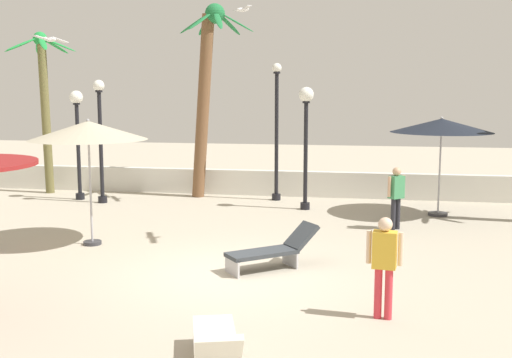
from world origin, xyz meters
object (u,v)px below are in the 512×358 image
lamp_post_3 (306,126)px  seagull_2 (243,9)px  palm_tree_1 (206,82)px  lamp_post_2 (277,127)px  lounge_chair_0 (273,249)px  seagull_0 (50,39)px  patio_umbrella_1 (442,126)px  lamp_post_1 (100,130)px  guest_2 (396,192)px  lamp_post_0 (77,127)px  palm_tree_0 (44,94)px  guest_1 (384,258)px  patio_umbrella_0 (88,131)px  lounge_chair_2 (216,342)px

lamp_post_3 → seagull_2: 3.88m
palm_tree_1 → lamp_post_2: bearing=-4.9°
lounge_chair_0 → seagull_0: (-6.56, 3.90, 4.43)m
patio_umbrella_1 → lamp_post_2: size_ratio=0.65×
patio_umbrella_1 → lamp_post_1: (-10.09, 0.28, -0.25)m
lamp_post_3 → guest_2: bearing=-42.3°
patio_umbrella_1 → lamp_post_2: 5.10m
lamp_post_0 → seagull_0: seagull_0 is taller
guest_2 → seagull_2: seagull_2 is taller
palm_tree_0 → guest_1: size_ratio=3.36×
palm_tree_1 → guest_2: 7.55m
patio_umbrella_0 → lounge_chair_2: 7.60m
palm_tree_1 → seagull_0: (-3.23, -3.96, 1.11)m
lounge_chair_0 → seagull_2: bearing=105.9°
palm_tree_1 → lounge_chair_2: palm_tree_1 is taller
lamp_post_3 → patio_umbrella_0: bearing=-131.0°
patio_umbrella_0 → lamp_post_0: 6.20m
lamp_post_0 → lamp_post_2: 6.30m
seagull_0 → seagull_2: (4.68, 2.68, 0.99)m
lounge_chair_2 → seagull_0: bearing=127.3°
patio_umbrella_1 → lounge_chair_0: size_ratio=1.54×
lamp_post_2 → guest_2: 5.29m
lamp_post_3 → seagull_2: bearing=171.0°
patio_umbrella_1 → lounge_chair_0: patio_umbrella_1 is taller
palm_tree_0 → lounge_chair_2: (8.83, -12.38, -2.96)m
seagull_2 → lounge_chair_0: bearing=-74.1°
palm_tree_1 → seagull_2: size_ratio=6.22×
lamp_post_1 → seagull_0: bearing=-96.5°
lamp_post_2 → guest_2: size_ratio=2.72×
patio_umbrella_0 → guest_2: bearing=22.0°
lamp_post_2 → palm_tree_1: bearing=175.1°
lamp_post_1 → lounge_chair_0: bearing=-45.0°
seagull_0 → seagull_2: bearing=29.8°
lounge_chair_0 → seagull_0: bearing=149.2°
patio_umbrella_1 → palm_tree_0: (-12.68, 1.74, 0.84)m
patio_umbrella_1 → seagull_0: (-10.36, -2.10, 2.32)m
lamp_post_1 → seagull_0: size_ratio=2.86×
palm_tree_1 → lamp_post_1: palm_tree_1 is taller
lamp_post_1 → lounge_chair_0: lamp_post_1 is taller
patio_umbrella_0 → palm_tree_0: 7.97m
patio_umbrella_0 → lamp_post_1: lamp_post_1 is taller
patio_umbrella_0 → palm_tree_0: palm_tree_0 is taller
lamp_post_0 → guest_1: 13.09m
palm_tree_0 → guest_1: 15.11m
patio_umbrella_0 → seagull_2: 6.72m
patio_umbrella_0 → seagull_2: (2.47, 5.35, 3.22)m
lamp_post_2 → lamp_post_3: lamp_post_2 is taller
lounge_chair_0 → patio_umbrella_0: bearing=164.3°
patio_umbrella_0 → guest_1: size_ratio=1.79×
guest_1 → guest_2: guest_1 is taller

